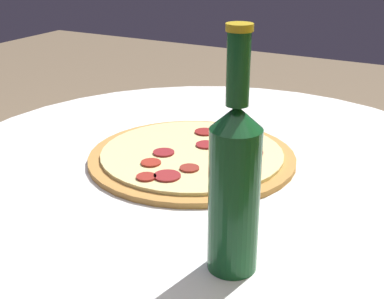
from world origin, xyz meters
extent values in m
cylinder|color=white|center=(0.00, 0.00, 0.69)|extent=(0.99, 0.99, 0.02)
cylinder|color=#B77F3D|center=(0.01, -0.03, 0.70)|extent=(0.37, 0.37, 0.01)
cylinder|color=beige|center=(0.01, -0.03, 0.71)|extent=(0.32, 0.32, 0.01)
cylinder|color=maroon|center=(-0.03, 0.07, 0.72)|extent=(0.04, 0.04, 0.00)
cylinder|color=maroon|center=(0.08, 0.00, 0.72)|extent=(0.03, 0.03, 0.00)
cylinder|color=maroon|center=(0.03, 0.05, 0.72)|extent=(0.03, 0.03, 0.00)
cylinder|color=maroon|center=(0.09, -0.07, 0.72)|extent=(0.03, 0.03, 0.00)
cylinder|color=maroon|center=(-0.02, -0.02, 0.72)|extent=(0.04, 0.04, 0.00)
cylinder|color=maroon|center=(0.06, 0.07, 0.72)|extent=(0.04, 0.04, 0.00)
cylinder|color=maroon|center=(0.04, -0.07, 0.72)|extent=(0.04, 0.04, 0.00)
cylinder|color=maroon|center=(-0.08, -0.06, 0.72)|extent=(0.04, 0.04, 0.00)
cylinder|color=maroon|center=(-0.06, 0.02, 0.72)|extent=(0.03, 0.03, 0.00)
cylinder|color=maroon|center=(0.14, -0.04, 0.72)|extent=(0.03, 0.03, 0.00)
cylinder|color=maroon|center=(0.12, -0.02, 0.72)|extent=(0.04, 0.04, 0.00)
cylinder|color=#144C23|center=(0.28, 0.17, 0.79)|extent=(0.06, 0.06, 0.18)
cone|color=#144C23|center=(0.28, 0.17, 0.89)|extent=(0.06, 0.06, 0.03)
cylinder|color=#144C23|center=(0.28, 0.17, 0.94)|extent=(0.03, 0.03, 0.08)
cylinder|color=gold|center=(0.28, 0.17, 0.99)|extent=(0.03, 0.03, 0.01)
camera|label=1|loc=(0.78, 0.39, 1.08)|focal=50.00mm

